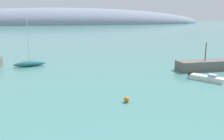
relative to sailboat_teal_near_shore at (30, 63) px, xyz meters
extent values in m
cube|color=#66605B|center=(35.30, -9.11, 0.30)|extent=(16.93, 3.96, 1.74)
ellipsoid|color=gray|center=(1.01, 219.43, -0.57)|extent=(314.45, 74.99, 33.08)
ellipsoid|color=#1E6B70|center=(0.00, 0.00, -0.08)|extent=(6.30, 3.18, 0.97)
cylinder|color=silver|center=(0.00, 0.00, 4.90)|extent=(0.13, 0.13, 8.99)
cube|color=silver|center=(-0.26, -0.07, 0.76)|extent=(2.67, 0.82, 0.10)
cube|color=white|center=(28.36, -16.41, -0.20)|extent=(4.27, 4.99, 0.73)
cube|color=black|center=(26.67, -14.16, -0.02)|extent=(0.55, 0.57, 0.66)
cube|color=#B2B7C1|center=(28.82, -17.03, 0.36)|extent=(1.45, 1.52, 0.40)
sphere|color=orange|center=(13.79, -23.34, -0.24)|extent=(0.65, 0.65, 0.65)
cylinder|color=black|center=(32.07, -9.34, 2.79)|extent=(0.16, 0.16, 3.23)
sphere|color=#EAEACC|center=(32.07, -9.34, 4.59)|extent=(0.36, 0.36, 0.36)
camera|label=1|loc=(7.02, -49.85, 9.47)|focal=39.60mm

